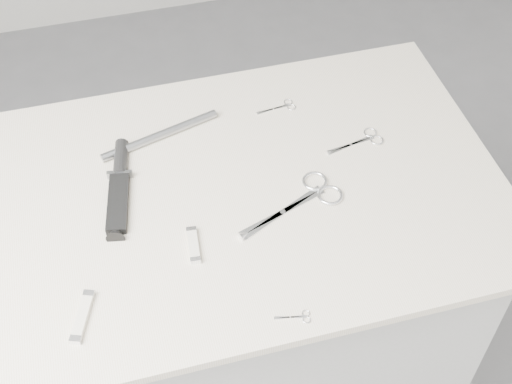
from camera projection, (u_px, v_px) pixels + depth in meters
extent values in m
cube|color=#B3B3B0|center=(251.00, 314.00, 1.75)|extent=(0.90, 0.60, 0.90)
cube|color=beige|center=(250.00, 190.00, 1.41)|extent=(1.00, 0.70, 0.02)
cube|color=silver|center=(283.00, 212.00, 1.36)|extent=(0.19, 0.10, 0.00)
cylinder|color=silver|center=(283.00, 212.00, 1.36)|extent=(0.01, 0.01, 0.01)
torus|color=silver|center=(315.00, 181.00, 1.41)|extent=(0.05, 0.05, 0.01)
torus|color=silver|center=(330.00, 195.00, 1.38)|extent=(0.05, 0.05, 0.01)
cube|color=silver|center=(351.00, 145.00, 1.48)|extent=(0.11, 0.04, 0.00)
cylinder|color=silver|center=(351.00, 145.00, 1.48)|extent=(0.01, 0.01, 0.00)
torus|color=silver|center=(370.00, 133.00, 1.50)|extent=(0.03, 0.03, 0.00)
torus|color=silver|center=(377.00, 140.00, 1.48)|extent=(0.03, 0.03, 0.00)
cube|color=silver|center=(273.00, 109.00, 1.55)|extent=(0.08, 0.02, 0.00)
cylinder|color=silver|center=(273.00, 109.00, 1.55)|extent=(0.00, 0.00, 0.00)
torus|color=silver|center=(288.00, 102.00, 1.56)|extent=(0.02, 0.02, 0.00)
torus|color=silver|center=(292.00, 107.00, 1.55)|extent=(0.02, 0.02, 0.00)
cube|color=silver|center=(290.00, 317.00, 1.21)|extent=(0.05, 0.02, 0.00)
cylinder|color=silver|center=(290.00, 317.00, 1.20)|extent=(0.00, 0.00, 0.00)
torus|color=silver|center=(306.00, 313.00, 1.21)|extent=(0.01, 0.01, 0.00)
torus|color=silver|center=(307.00, 320.00, 1.20)|extent=(0.01, 0.01, 0.00)
cube|color=black|center=(118.00, 202.00, 1.36)|extent=(0.07, 0.15, 0.02)
cube|color=gray|center=(120.00, 174.00, 1.41)|extent=(0.05, 0.02, 0.02)
cylinder|color=black|center=(121.00, 158.00, 1.44)|extent=(0.05, 0.09, 0.03)
cube|color=beige|center=(82.00, 316.00, 1.20)|extent=(0.05, 0.10, 0.01)
cube|color=silver|center=(89.00, 294.00, 1.23)|extent=(0.02, 0.02, 0.01)
cube|color=silver|center=(75.00, 340.00, 1.17)|extent=(0.02, 0.02, 0.01)
cube|color=beige|center=(194.00, 245.00, 1.30)|extent=(0.02, 0.08, 0.01)
cube|color=silver|center=(191.00, 230.00, 1.32)|extent=(0.02, 0.01, 0.01)
cube|color=silver|center=(196.00, 261.00, 1.28)|extent=(0.02, 0.01, 0.01)
cylinder|color=gray|center=(160.00, 135.00, 1.49)|extent=(0.26, 0.09, 0.02)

